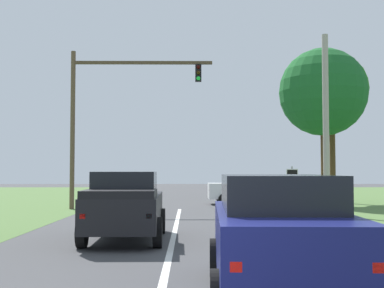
{
  "coord_description": "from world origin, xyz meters",
  "views": [
    {
      "loc": [
        0.46,
        -5.02,
        2.02
      ],
      "look_at": [
        0.6,
        16.61,
        3.09
      ],
      "focal_mm": 49.29,
      "sensor_mm": 36.0,
      "label": 1
    }
  ],
  "objects_px": {
    "pickup_truck_lead": "(125,206)",
    "utility_pole_right": "(326,124)",
    "red_suv_near": "(278,232)",
    "oak_tree_right": "(323,92)",
    "extra_tree_1": "(332,90)",
    "keep_moving_sign": "(292,182)",
    "traffic_light": "(108,105)",
    "crossing_suv_far": "(247,189)"
  },
  "relations": [
    {
      "from": "pickup_truck_lead",
      "to": "extra_tree_1",
      "type": "distance_m",
      "value": 21.76
    },
    {
      "from": "red_suv_near",
      "to": "traffic_light",
      "type": "bearing_deg",
      "value": 106.69
    },
    {
      "from": "red_suv_near",
      "to": "pickup_truck_lead",
      "type": "distance_m",
      "value": 7.39
    },
    {
      "from": "traffic_light",
      "to": "oak_tree_right",
      "type": "height_order",
      "value": "oak_tree_right"
    },
    {
      "from": "red_suv_near",
      "to": "keep_moving_sign",
      "type": "height_order",
      "value": "keep_moving_sign"
    },
    {
      "from": "keep_moving_sign",
      "to": "red_suv_near",
      "type": "bearing_deg",
      "value": -101.87
    },
    {
      "from": "keep_moving_sign",
      "to": "extra_tree_1",
      "type": "height_order",
      "value": "extra_tree_1"
    },
    {
      "from": "pickup_truck_lead",
      "to": "utility_pole_right",
      "type": "height_order",
      "value": "utility_pole_right"
    },
    {
      "from": "extra_tree_1",
      "to": "red_suv_near",
      "type": "bearing_deg",
      "value": -107.29
    },
    {
      "from": "traffic_light",
      "to": "crossing_suv_far",
      "type": "bearing_deg",
      "value": 26.19
    },
    {
      "from": "red_suv_near",
      "to": "traffic_light",
      "type": "xyz_separation_m",
      "value": [
        -5.67,
        18.89,
        4.39
      ]
    },
    {
      "from": "red_suv_near",
      "to": "crossing_suv_far",
      "type": "distance_m",
      "value": 22.77
    },
    {
      "from": "utility_pole_right",
      "to": "extra_tree_1",
      "type": "xyz_separation_m",
      "value": [
        2.82,
        9.24,
        3.0
      ]
    },
    {
      "from": "keep_moving_sign",
      "to": "crossing_suv_far",
      "type": "relative_size",
      "value": 0.49
    },
    {
      "from": "oak_tree_right",
      "to": "utility_pole_right",
      "type": "height_order",
      "value": "oak_tree_right"
    },
    {
      "from": "traffic_light",
      "to": "oak_tree_right",
      "type": "relative_size",
      "value": 0.9
    },
    {
      "from": "pickup_truck_lead",
      "to": "utility_pole_right",
      "type": "relative_size",
      "value": 0.61
    },
    {
      "from": "keep_moving_sign",
      "to": "crossing_suv_far",
      "type": "distance_m",
      "value": 4.91
    },
    {
      "from": "utility_pole_right",
      "to": "keep_moving_sign",
      "type": "bearing_deg",
      "value": 108.71
    },
    {
      "from": "oak_tree_right",
      "to": "utility_pole_right",
      "type": "distance_m",
      "value": 7.6
    },
    {
      "from": "utility_pole_right",
      "to": "extra_tree_1",
      "type": "distance_m",
      "value": 10.12
    },
    {
      "from": "keep_moving_sign",
      "to": "pickup_truck_lead",
      "type": "bearing_deg",
      "value": -121.56
    },
    {
      "from": "pickup_truck_lead",
      "to": "oak_tree_right",
      "type": "relative_size",
      "value": 0.54
    },
    {
      "from": "traffic_light",
      "to": "utility_pole_right",
      "type": "relative_size",
      "value": 1.01
    },
    {
      "from": "utility_pole_right",
      "to": "traffic_light",
      "type": "bearing_deg",
      "value": 160.66
    },
    {
      "from": "red_suv_near",
      "to": "traffic_light",
      "type": "distance_m",
      "value": 20.21
    },
    {
      "from": "traffic_light",
      "to": "extra_tree_1",
      "type": "distance_m",
      "value": 14.5
    },
    {
      "from": "traffic_light",
      "to": "keep_moving_sign",
      "type": "height_order",
      "value": "traffic_light"
    },
    {
      "from": "crossing_suv_far",
      "to": "keep_moving_sign",
      "type": "bearing_deg",
      "value": -68.69
    },
    {
      "from": "pickup_truck_lead",
      "to": "traffic_light",
      "type": "xyz_separation_m",
      "value": [
        -2.42,
        12.26,
        4.42
      ]
    },
    {
      "from": "extra_tree_1",
      "to": "traffic_light",
      "type": "bearing_deg",
      "value": -157.24
    },
    {
      "from": "traffic_light",
      "to": "extra_tree_1",
      "type": "relative_size",
      "value": 0.88
    },
    {
      "from": "pickup_truck_lead",
      "to": "utility_pole_right",
      "type": "bearing_deg",
      "value": 46.87
    },
    {
      "from": "extra_tree_1",
      "to": "pickup_truck_lead",
      "type": "bearing_deg",
      "value": -121.35
    },
    {
      "from": "traffic_light",
      "to": "utility_pole_right",
      "type": "distance_m",
      "value": 11.17
    },
    {
      "from": "pickup_truck_lead",
      "to": "traffic_light",
      "type": "bearing_deg",
      "value": 101.15
    },
    {
      "from": "pickup_truck_lead",
      "to": "keep_moving_sign",
      "type": "height_order",
      "value": "keep_moving_sign"
    },
    {
      "from": "crossing_suv_far",
      "to": "extra_tree_1",
      "type": "height_order",
      "value": "extra_tree_1"
    },
    {
      "from": "pickup_truck_lead",
      "to": "traffic_light",
      "type": "distance_m",
      "value": 13.25
    },
    {
      "from": "keep_moving_sign",
      "to": "crossing_suv_far",
      "type": "xyz_separation_m",
      "value": [
        -1.78,
        4.55,
        -0.49
      ]
    },
    {
      "from": "red_suv_near",
      "to": "oak_tree_right",
      "type": "xyz_separation_m",
      "value": [
        6.49,
        22.21,
        5.57
      ]
    },
    {
      "from": "red_suv_near",
      "to": "oak_tree_right",
      "type": "distance_m",
      "value": 23.8
    }
  ]
}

